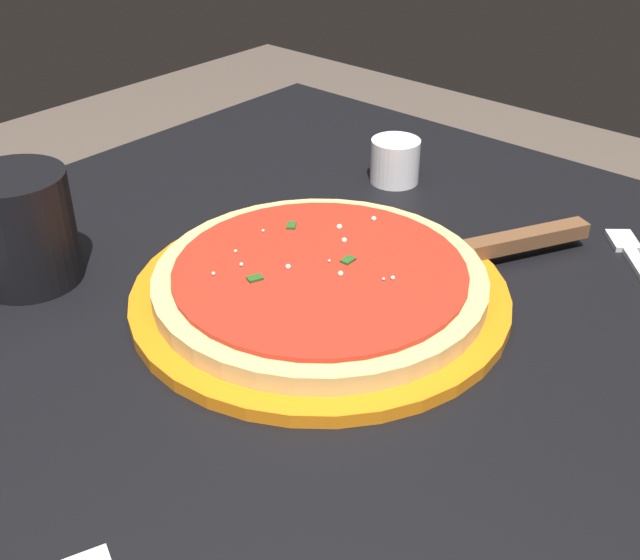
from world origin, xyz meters
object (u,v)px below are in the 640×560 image
serving_plate (320,295)px  pizza (320,279)px  pizza_server (484,250)px  cup_small_sauce (395,161)px  cup_tall_drink (22,229)px

serving_plate → pizza: bearing=-129.2°
pizza → pizza_server: pizza is taller
serving_plate → pizza_server: pizza_server is taller
serving_plate → cup_small_sauce: bearing=-157.7°
pizza → pizza_server: (-0.14, 0.07, -0.00)m
serving_plate → cup_tall_drink: bearing=-56.9°
serving_plate → cup_tall_drink: size_ratio=3.19×
pizza_server → cup_tall_drink: size_ratio=2.21×
serving_plate → cup_tall_drink: cup_tall_drink is taller
serving_plate → pizza: pizza is taller
pizza → cup_small_sauce: 0.25m
pizza_server → cup_tall_drink: bearing=-45.7°
pizza → cup_tall_drink: cup_tall_drink is taller
pizza → serving_plate: bearing=50.8°
pizza_server → cup_small_sauce: bearing=-119.0°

